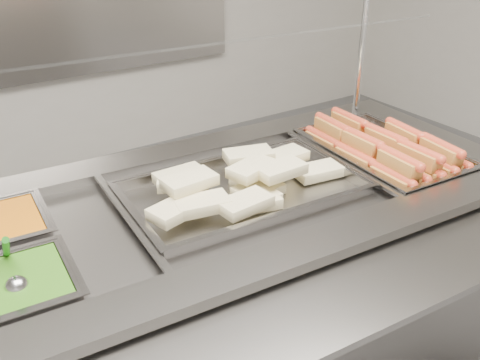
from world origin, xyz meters
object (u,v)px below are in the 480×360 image
sneeze_guard (189,52)px  serving_spoon (15,280)px  pan_wraps (243,194)px  steam_counter (227,309)px  pan_hotdogs (381,159)px

sneeze_guard → serving_spoon: sneeze_guard is taller
sneeze_guard → pan_wraps: (0.04, -0.21, -0.37)m
steam_counter → pan_hotdogs: (0.59, -0.04, 0.38)m
pan_wraps → serving_spoon: bearing=-171.3°
sneeze_guard → pan_hotdogs: size_ratio=2.91×
pan_hotdogs → pan_wraps: bearing=176.1°
pan_hotdogs → serving_spoon: size_ratio=3.32×
pan_hotdogs → pan_wraps: same height
steam_counter → pan_wraps: (0.06, -0.00, 0.40)m
pan_wraps → serving_spoon: (-0.64, -0.10, 0.03)m
steam_counter → pan_wraps: 0.40m
sneeze_guard → serving_spoon: (-0.60, -0.31, -0.33)m
steam_counter → pan_wraps: pan_wraps is taller
sneeze_guard → pan_hotdogs: sneeze_guard is taller
steam_counter → sneeze_guard: (0.01, 0.20, 0.76)m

